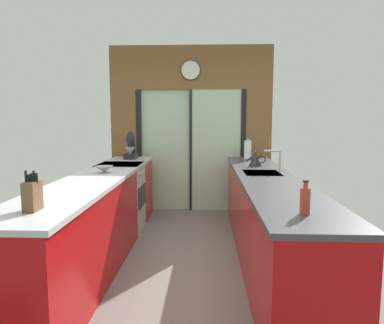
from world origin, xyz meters
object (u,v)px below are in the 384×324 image
object	(u,v)px
stand_mixer	(131,148)
oven_range	(121,198)
mixing_bowl	(104,169)
soap_bottle	(305,200)
kettle	(255,160)
knife_block	(32,195)
paper_towel_roll	(248,150)

from	to	relation	value
stand_mixer	oven_range	bearing A→B (deg)	-91.73
stand_mixer	mixing_bowl	bearing A→B (deg)	-90.00
oven_range	soap_bottle	world-z (taller)	soap_bottle
kettle	mixing_bowl	bearing A→B (deg)	-159.99
mixing_bowl	knife_block	world-z (taller)	knife_block
mixing_bowl	soap_bottle	size ratio (longest dim) A/B	0.92
knife_block	kettle	size ratio (longest dim) A/B	1.08
paper_towel_roll	soap_bottle	bearing A→B (deg)	-90.00
oven_range	paper_towel_roll	size ratio (longest dim) A/B	3.00
knife_block	stand_mixer	bearing A→B (deg)	90.00
stand_mixer	kettle	bearing A→B (deg)	-22.98
soap_bottle	knife_block	bearing A→B (deg)	179.53
oven_range	mixing_bowl	xyz separation A→B (m)	(0.02, -0.80, 0.51)
mixing_bowl	paper_towel_roll	bearing A→B (deg)	40.41
stand_mixer	paper_towel_roll	world-z (taller)	stand_mixer
mixing_bowl	paper_towel_roll	world-z (taller)	paper_towel_roll
oven_range	stand_mixer	size ratio (longest dim) A/B	2.19
stand_mixer	kettle	size ratio (longest dim) A/B	1.68
knife_block	kettle	xyz separation A→B (m)	(1.78, 2.29, -0.02)
mixing_bowl	soap_bottle	bearing A→B (deg)	-42.93
stand_mixer	soap_bottle	world-z (taller)	stand_mixer
oven_range	stand_mixer	world-z (taller)	stand_mixer
oven_range	paper_towel_roll	world-z (taller)	paper_towel_roll
soap_bottle	oven_range	bearing A→B (deg)	126.26
mixing_bowl	stand_mixer	distance (m)	1.41
soap_bottle	mixing_bowl	bearing A→B (deg)	137.07
knife_block	soap_bottle	bearing A→B (deg)	-0.47
oven_range	mixing_bowl	size ratio (longest dim) A/B	4.54
mixing_bowl	stand_mixer	size ratio (longest dim) A/B	0.48
kettle	paper_towel_roll	size ratio (longest dim) A/B	0.82
oven_range	mixing_bowl	distance (m)	0.94
stand_mixer	soap_bottle	xyz separation A→B (m)	(1.78, -3.06, -0.07)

